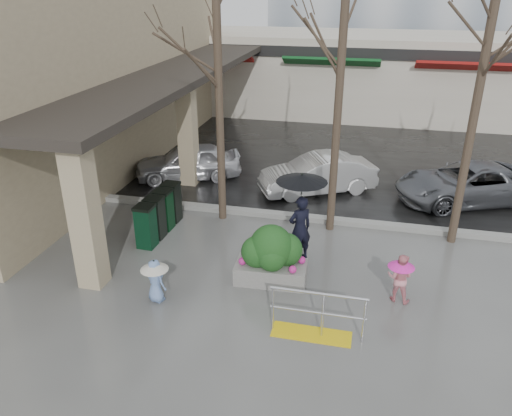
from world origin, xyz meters
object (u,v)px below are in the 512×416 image
at_px(woman, 301,209).
at_px(news_boxes, 159,214).
at_px(child_blue, 155,276).
at_px(planter, 272,255).
at_px(tree_mideast, 485,57).
at_px(car_a, 188,162).
at_px(car_b, 318,174).
at_px(handrail, 315,320).
at_px(child_pink, 400,275).
at_px(car_c, 468,183).
at_px(tree_west, 217,40).
at_px(tree_midwest, 343,37).

bearing_deg(woman, news_boxes, -45.42).
height_order(child_blue, planter, planter).
bearing_deg(tree_mideast, car_a, 161.69).
bearing_deg(car_b, handrail, -21.45).
relative_size(child_pink, car_c, 0.25).
bearing_deg(car_a, tree_west, 14.53).
relative_size(tree_west, planter, 4.00).
bearing_deg(woman, handrail, 66.90).
relative_size(tree_midwest, car_b, 1.83).
bearing_deg(car_c, tree_mideast, -36.40).
bearing_deg(tree_midwest, news_boxes, -163.88).
relative_size(woman, car_b, 0.61).
xyz_separation_m(tree_midwest, car_c, (4.05, 2.92, -4.60)).
distance_m(woman, news_boxes, 4.12).
relative_size(handrail, car_a, 0.51).
relative_size(tree_mideast, car_c, 1.43).
relative_size(tree_midwest, car_c, 1.54).
bearing_deg(child_pink, car_b, -53.80).
bearing_deg(planter, child_blue, -149.31).
bearing_deg(child_blue, planter, -124.78).
distance_m(child_pink, car_b, 6.31).
xyz_separation_m(child_pink, car_a, (-7.12, 6.01, -0.01)).
bearing_deg(tree_mideast, news_boxes, -170.43).
bearing_deg(car_a, child_pink, 27.74).
xyz_separation_m(child_pink, car_c, (2.25, 6.09, -0.01)).
bearing_deg(car_b, tree_mideast, 28.56).
bearing_deg(car_b, woman, -26.96).
relative_size(tree_mideast, planter, 3.82).
bearing_deg(child_pink, car_c, -97.36).
distance_m(child_blue, car_b, 7.55).
relative_size(woman, car_a, 0.63).
xyz_separation_m(woman, news_boxes, (-4.01, 0.53, -0.79)).
distance_m(news_boxes, car_b, 5.58).
bearing_deg(news_boxes, car_b, 47.45).
height_order(child_pink, car_a, car_a).
height_order(woman, news_boxes, woman).
bearing_deg(tree_west, child_pink, -32.32).
bearing_deg(car_c, child_pink, -42.30).
bearing_deg(woman, tree_midwest, -146.01).
bearing_deg(planter, handrail, -54.69).
distance_m(tree_west, news_boxes, 4.90).
distance_m(tree_midwest, planter, 5.57).
distance_m(news_boxes, car_a, 4.24).
distance_m(tree_west, child_blue, 6.28).
height_order(handrail, car_b, car_b).
relative_size(planter, car_c, 0.38).
bearing_deg(handrail, child_pink, 44.95).
height_order(tree_midwest, news_boxes, tree_midwest).
distance_m(handrail, car_c, 8.65).
bearing_deg(woman, child_pink, 113.89).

